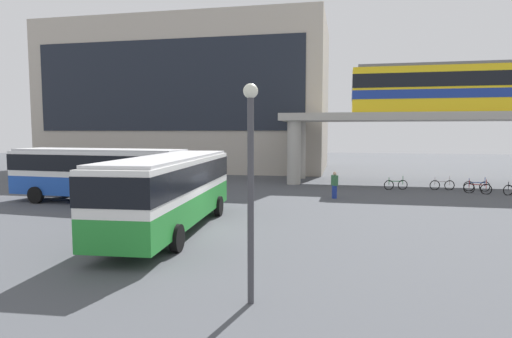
% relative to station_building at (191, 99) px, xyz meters
% --- Properties ---
extents(ground_plane, '(120.00, 120.00, 0.00)m').
position_rel_station_building_xyz_m(ground_plane, '(11.25, -20.60, -8.02)').
color(ground_plane, '#47494F').
extents(station_building, '(30.92, 14.49, 16.04)m').
position_rel_station_building_xyz_m(station_building, '(0.00, 0.00, 0.00)').
color(station_building, '#B2A899').
rests_on(station_building, ground_plane).
extents(elevated_platform, '(32.49, 6.04, 5.71)m').
position_rel_station_building_xyz_m(elevated_platform, '(28.60, -11.01, -3.11)').
color(elevated_platform, '#ADA89E').
rests_on(elevated_platform, ground_plane).
extents(train, '(20.36, 2.96, 3.84)m').
position_rel_station_building_xyz_m(train, '(28.25, -11.01, -0.35)').
color(train, yellow).
rests_on(train, elevated_platform).
extents(bus_main, '(3.27, 11.18, 3.22)m').
position_rel_station_building_xyz_m(bus_main, '(10.34, -30.75, -6.04)').
color(bus_main, '#268C33').
rests_on(bus_main, ground_plane).
extents(bus_secondary, '(11.20, 3.36, 3.22)m').
position_rel_station_building_xyz_m(bus_secondary, '(3.23, -24.67, -6.04)').
color(bus_secondary, '#1E4CB2').
rests_on(bus_secondary, ground_plane).
extents(bicycle_red, '(1.67, 0.76, 1.04)m').
position_rel_station_building_xyz_m(bicycle_red, '(26.54, -16.07, -7.67)').
color(bicycle_red, black).
rests_on(bicycle_red, ground_plane).
extents(bicycle_green, '(1.73, 0.57, 1.04)m').
position_rel_station_building_xyz_m(bicycle_green, '(21.28, -15.07, -7.67)').
color(bicycle_green, black).
rests_on(bicycle_green, ground_plane).
extents(bicycle_silver, '(1.78, 0.33, 1.04)m').
position_rel_station_building_xyz_m(bicycle_silver, '(24.58, -14.55, -7.67)').
color(bicycle_silver, black).
rests_on(bicycle_silver, ground_plane).
extents(bicycle_blue, '(1.79, 0.07, 1.04)m').
position_rel_station_building_xyz_m(bicycle_blue, '(26.86, -14.76, -7.67)').
color(bicycle_blue, black).
rests_on(bicycle_blue, ground_plane).
extents(pedestrian_waiting_near_stop, '(0.46, 0.47, 1.70)m').
position_rel_station_building_xyz_m(pedestrian_waiting_near_stop, '(16.96, -20.16, -7.22)').
color(pedestrian_waiting_near_stop, navy).
rests_on(pedestrian_waiting_near_stop, ground_plane).
extents(lamp_post, '(0.36, 0.36, 5.40)m').
position_rel_station_building_xyz_m(lamp_post, '(15.30, -37.65, -4.78)').
color(lamp_post, '#3F3F44').
rests_on(lamp_post, ground_plane).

